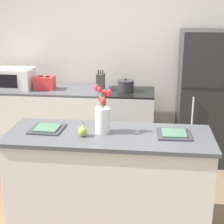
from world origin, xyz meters
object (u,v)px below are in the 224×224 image
flower_vase (103,117)px  plate_setting_left (47,129)px  toaster (45,83)px  refrigerator (205,98)px  knife_block (101,82)px  microwave (15,78)px  plate_setting_right (174,134)px  cooking_pot (126,86)px  pear_figurine (83,131)px  stove_range (131,124)px

flower_vase → plate_setting_left: size_ratio=1.45×
plate_setting_left → toaster: bearing=107.8°
refrigerator → knife_block: bearing=178.9°
microwave → plate_setting_right: bearing=-37.4°
toaster → microwave: bearing=179.8°
cooking_pot → microwave: microwave is taller
pear_figurine → knife_block: bearing=93.3°
cooking_pot → refrigerator: bearing=0.2°
flower_vase → pear_figurine: 0.21m
flower_vase → toaster: (-1.01, 1.57, -0.08)m
microwave → plate_setting_left: bearing=-59.7°
toaster → knife_block: size_ratio=1.04×
refrigerator → flower_vase: size_ratio=3.92×
plate_setting_right → microwave: bearing=142.6°
stove_range → flower_vase: size_ratio=2.10×
plate_setting_right → toaster: size_ratio=1.06×
refrigerator → plate_setting_left: size_ratio=5.70×
stove_range → cooking_pot: cooking_pot is taller
plate_setting_left → toaster: toaster is taller
cooking_pot → knife_block: bearing=175.2°
refrigerator → microwave: size_ratio=3.54×
refrigerator → cooking_pot: refrigerator is taller
plate_setting_right → knife_block: size_ratio=1.10×
plate_setting_right → refrigerator: bearing=72.6°
knife_block → refrigerator: bearing=-1.1°
stove_range → plate_setting_right: (0.46, -1.56, 0.48)m
pear_figurine → knife_block: knife_block is taller
plate_setting_right → stove_range: bearing=106.5°
pear_figurine → stove_range: bearing=79.5°
flower_vase → cooking_pot: size_ratio=1.99×
microwave → knife_block: 1.16m
refrigerator → toaster: (-2.11, -0.00, 0.15)m
refrigerator → plate_setting_right: 1.64m
flower_vase → toaster: flower_vase is taller
pear_figurine → knife_block: 1.71m
toaster → plate_setting_right: bearing=-43.8°
flower_vase → plate_setting_left: bearing=178.8°
plate_setting_left → cooking_pot: 1.67m
plate_setting_left → flower_vase: bearing=-1.2°
plate_setting_right → knife_block: bearing=118.8°
plate_setting_left → microwave: 1.81m
flower_vase → cooking_pot: bearing=87.0°
flower_vase → microwave: 2.11m
toaster → refrigerator: bearing=0.1°
stove_range → pear_figurine: bearing=-100.5°
cooking_pot → plate_setting_right: bearing=-71.0°
cooking_pot → microwave: bearing=180.0°
cooking_pot → microwave: (-1.50, 0.00, 0.06)m
stove_range → refrigerator: bearing=0.0°
refrigerator → pear_figurine: 2.10m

